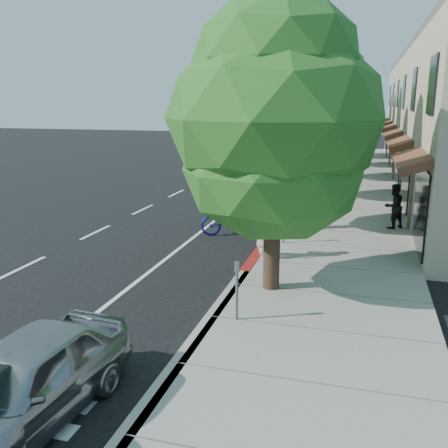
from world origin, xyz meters
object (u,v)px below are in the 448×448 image
(near_car_a, at_px, (22,383))
(street_tree_3, at_px, (332,98))
(street_tree_5, at_px, (342,104))
(cyclist, at_px, (264,232))
(street_tree_4, at_px, (338,100))
(pedestrian, at_px, (394,206))
(white_pickup, at_px, (290,158))
(street_tree_2, at_px, (322,111))
(silver_suv, at_px, (269,189))
(bicycle, at_px, (231,220))
(street_tree_0, at_px, (275,122))
(dark_sedan, at_px, (263,176))
(dark_suv_far, at_px, (299,150))
(street_tree_1, at_px, (307,105))

(near_car_a, bearing_deg, street_tree_3, 88.81)
(street_tree_5, height_order, cyclist, street_tree_5)
(street_tree_4, bearing_deg, pedestrian, -79.71)
(white_pickup, bearing_deg, street_tree_5, 63.30)
(street_tree_2, relative_size, silver_suv, 1.13)
(bicycle, distance_m, pedestrian, 5.81)
(street_tree_2, bearing_deg, white_pickup, 105.03)
(street_tree_5, distance_m, bicycle, 25.39)
(street_tree_2, distance_m, near_car_a, 18.50)
(street_tree_0, xyz_separation_m, dark_sedan, (-3.10, 14.39, -3.41))
(bicycle, relative_size, white_pickup, 0.40)
(white_pickup, bearing_deg, bicycle, -91.94)
(street_tree_0, relative_size, bicycle, 3.34)
(cyclist, distance_m, dark_sedan, 12.28)
(dark_suv_far, bearing_deg, silver_suv, -86.46)
(street_tree_5, relative_size, white_pickup, 1.43)
(street_tree_1, bearing_deg, street_tree_4, 90.00)
(dark_sedan, bearing_deg, street_tree_2, -42.95)
(street_tree_1, height_order, white_pickup, street_tree_1)
(street_tree_1, distance_m, dark_suv_far, 23.48)
(street_tree_3, relative_size, street_tree_5, 1.05)
(street_tree_4, bearing_deg, silver_suv, -97.98)
(street_tree_4, bearing_deg, cyclist, -91.72)
(street_tree_0, height_order, street_tree_3, street_tree_3)
(dark_sedan, distance_m, white_pickup, 8.61)
(street_tree_3, bearing_deg, near_car_a, -95.92)
(silver_suv, xyz_separation_m, dark_suv_far, (-1.14, 18.98, -0.10))
(street_tree_0, bearing_deg, street_tree_1, 90.00)
(street_tree_3, distance_m, near_car_a, 24.47)
(street_tree_1, bearing_deg, street_tree_3, 90.00)
(street_tree_2, distance_m, street_tree_5, 18.00)
(dark_sedan, distance_m, pedestrian, 9.71)
(street_tree_1, height_order, near_car_a, street_tree_1)
(street_tree_1, relative_size, street_tree_4, 0.97)
(street_tree_4, xyz_separation_m, dark_sedan, (-3.10, -9.61, -3.91))
(street_tree_4, relative_size, bicycle, 3.56)
(street_tree_3, relative_size, bicycle, 3.71)
(street_tree_2, distance_m, silver_suv, 4.34)
(street_tree_1, relative_size, white_pickup, 1.40)
(street_tree_0, height_order, silver_suv, street_tree_0)
(cyclist, height_order, bicycle, cyclist)
(street_tree_3, xyz_separation_m, street_tree_5, (-0.00, 12.00, -0.42))
(street_tree_0, bearing_deg, street_tree_4, 90.00)
(street_tree_2, bearing_deg, street_tree_5, 90.00)
(street_tree_3, bearing_deg, street_tree_0, -90.00)
(pedestrian, bearing_deg, street_tree_2, -97.62)
(street_tree_4, bearing_deg, dark_suv_far, 121.89)
(street_tree_4, bearing_deg, street_tree_0, -90.00)
(street_tree_1, xyz_separation_m, street_tree_2, (0.00, 6.00, -0.29))
(bicycle, height_order, near_car_a, near_car_a)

